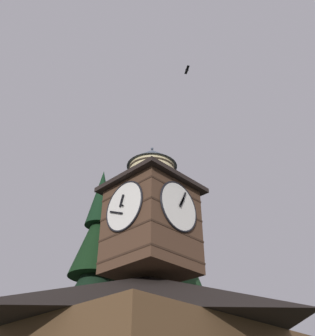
{
  "coord_description": "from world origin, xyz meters",
  "views": [
    {
      "loc": [
        12.9,
        12.94,
        1.51
      ],
      "look_at": [
        0.32,
        0.67,
        12.87
      ],
      "focal_mm": 40.12,
      "sensor_mm": 36.0,
      "label": 1
    }
  ],
  "objects_px": {
    "pine_tree_behind": "(91,308)",
    "flying_bird_high": "(187,70)",
    "pine_tree_aside": "(183,318)",
    "clock_tower": "(151,214)"
  },
  "relations": [
    {
      "from": "pine_tree_behind",
      "to": "flying_bird_high",
      "type": "height_order",
      "value": "flying_bird_high"
    },
    {
      "from": "pine_tree_aside",
      "to": "clock_tower",
      "type": "bearing_deg",
      "value": 32.86
    },
    {
      "from": "clock_tower",
      "to": "flying_bird_high",
      "type": "relative_size",
      "value": 10.79
    },
    {
      "from": "clock_tower",
      "to": "flying_bird_high",
      "type": "distance_m",
      "value": 10.38
    },
    {
      "from": "pine_tree_behind",
      "to": "flying_bird_high",
      "type": "relative_size",
      "value": 21.73
    },
    {
      "from": "pine_tree_aside",
      "to": "flying_bird_high",
      "type": "relative_size",
      "value": 26.39
    },
    {
      "from": "clock_tower",
      "to": "pine_tree_behind",
      "type": "relative_size",
      "value": 0.5
    },
    {
      "from": "clock_tower",
      "to": "pine_tree_aside",
      "type": "relative_size",
      "value": 0.41
    },
    {
      "from": "pine_tree_behind",
      "to": "clock_tower",
      "type": "bearing_deg",
      "value": 86.06
    },
    {
      "from": "pine_tree_behind",
      "to": "pine_tree_aside",
      "type": "distance_m",
      "value": 8.94
    }
  ]
}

